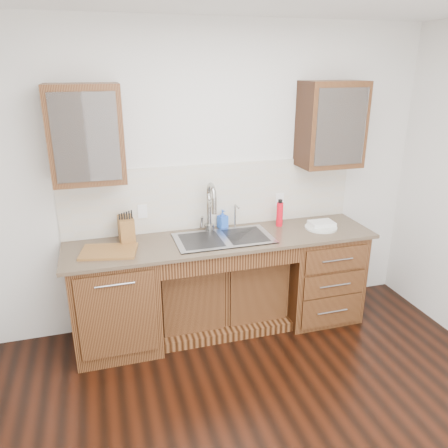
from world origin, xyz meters
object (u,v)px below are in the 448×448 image
object	(u,v)px
plate	(321,227)
cutting_board	(109,251)
knife_block	(126,229)
soap_bottle	(223,219)
water_bottle	(280,214)

from	to	relation	value
plate	cutting_board	world-z (taller)	cutting_board
knife_block	cutting_board	world-z (taller)	knife_block
knife_block	cutting_board	distance (m)	0.28
cutting_board	plate	bearing A→B (deg)	0.61
soap_bottle	knife_block	world-z (taller)	knife_block
soap_bottle	water_bottle	xyz separation A→B (m)	(0.52, -0.10, 0.03)
plate	knife_block	distance (m)	1.75
cutting_board	knife_block	bearing A→B (deg)	51.24
soap_bottle	plate	size ratio (longest dim) A/B	0.58
water_bottle	soap_bottle	bearing A→B (deg)	169.30
knife_block	cutting_board	xyz separation A→B (m)	(-0.16, -0.20, -0.10)
water_bottle	plate	xyz separation A→B (m)	(0.34, -0.17, -0.10)
plate	soap_bottle	bearing A→B (deg)	162.57
plate	knife_block	xyz separation A→B (m)	(-1.74, 0.18, 0.10)
knife_block	water_bottle	bearing A→B (deg)	-4.13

